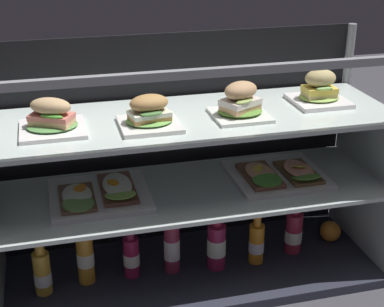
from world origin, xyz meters
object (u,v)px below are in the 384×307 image
(plated_roll_sandwich_far_right, at_px, (52,119))
(open_sandwich_tray_far_left, at_px, (100,194))
(plated_roll_sandwich_near_right_corner, at_px, (240,103))
(juice_bottle_back_right, at_px, (294,232))
(juice_bottle_tucked_behind, at_px, (216,245))
(juice_bottle_front_middle, at_px, (131,256))
(juice_bottle_back_center, at_px, (172,246))
(plated_roll_sandwich_left_of_center, at_px, (319,91))
(juice_bottle_back_left, at_px, (85,257))
(open_sandwich_tray_mid_right, at_px, (278,174))
(juice_bottle_front_fourth, at_px, (42,272))
(juice_bottle_front_left_end, at_px, (256,242))
(plated_roll_sandwich_center, at_px, (149,115))
(orange_fruit_beside_bottles, at_px, (330,231))

(plated_roll_sandwich_far_right, relative_size, open_sandwich_tray_far_left, 0.60)
(plated_roll_sandwich_near_right_corner, height_order, open_sandwich_tray_far_left, plated_roll_sandwich_near_right_corner)
(plated_roll_sandwich_far_right, bearing_deg, juice_bottle_back_right, 2.22)
(juice_bottle_tucked_behind, bearing_deg, plated_roll_sandwich_far_right, -179.61)
(plated_roll_sandwich_far_right, xyz_separation_m, plated_roll_sandwich_near_right_corner, (0.62, -0.02, 0.01))
(juice_bottle_front_middle, distance_m, juice_bottle_back_center, 0.15)
(plated_roll_sandwich_left_of_center, bearing_deg, juice_bottle_back_center, -177.82)
(plated_roll_sandwich_left_of_center, xyz_separation_m, open_sandwich_tray_far_left, (-0.80, -0.02, -0.30))
(plated_roll_sandwich_far_right, distance_m, juice_bottle_back_left, 0.55)
(open_sandwich_tray_mid_right, distance_m, juice_bottle_tucked_behind, 0.35)
(juice_bottle_tucked_behind, relative_size, juice_bottle_back_right, 1.06)
(juice_bottle_front_fourth, height_order, juice_bottle_front_middle, juice_bottle_front_fourth)
(plated_roll_sandwich_far_right, distance_m, juice_bottle_front_left_end, 0.90)
(juice_bottle_front_fourth, bearing_deg, plated_roll_sandwich_far_right, -3.89)
(open_sandwich_tray_mid_right, bearing_deg, open_sandwich_tray_far_left, 179.59)
(juice_bottle_back_center, bearing_deg, plated_roll_sandwich_left_of_center, 2.18)
(juice_bottle_back_center, distance_m, juice_bottle_back_right, 0.49)
(juice_bottle_back_right, bearing_deg, open_sandwich_tray_far_left, -179.49)
(juice_bottle_front_fourth, xyz_separation_m, juice_bottle_back_left, (0.15, 0.03, 0.02))
(plated_roll_sandwich_center, distance_m, juice_bottle_front_middle, 0.57)
(juice_bottle_back_left, distance_m, juice_bottle_front_middle, 0.17)
(plated_roll_sandwich_far_right, distance_m, juice_bottle_tucked_behind, 0.78)
(plated_roll_sandwich_left_of_center, relative_size, orange_fruit_beside_bottles, 2.30)
(plated_roll_sandwich_near_right_corner, bearing_deg, juice_bottle_front_left_end, 13.15)
(plated_roll_sandwich_far_right, relative_size, plated_roll_sandwich_center, 1.06)
(plated_roll_sandwich_near_right_corner, bearing_deg, juice_bottle_front_middle, 172.51)
(juice_bottle_back_left, height_order, juice_bottle_back_right, juice_bottle_back_left)
(juice_bottle_back_left, xyz_separation_m, juice_bottle_tucked_behind, (0.48, -0.03, -0.01))
(plated_roll_sandwich_center, xyz_separation_m, open_sandwich_tray_mid_right, (0.48, 0.06, -0.30))
(juice_bottle_front_fourth, bearing_deg, open_sandwich_tray_far_left, 5.62)
(juice_bottle_back_left, xyz_separation_m, juice_bottle_back_right, (0.81, -0.00, -0.02))
(juice_bottle_back_left, height_order, juice_bottle_front_left_end, juice_bottle_back_left)
(juice_bottle_front_fourth, distance_m, juice_bottle_front_middle, 0.32)
(open_sandwich_tray_mid_right, distance_m, juice_bottle_back_left, 0.76)
(plated_roll_sandwich_center, bearing_deg, orange_fruit_beside_bottles, 7.93)
(open_sandwich_tray_far_left, bearing_deg, juice_bottle_front_middle, 1.51)
(plated_roll_sandwich_center, xyz_separation_m, juice_bottle_front_left_end, (0.40, 0.04, -0.56))
(plated_roll_sandwich_far_right, bearing_deg, juice_bottle_back_center, 4.28)
(plated_roll_sandwich_left_of_center, bearing_deg, juice_bottle_front_fourth, -177.53)
(juice_bottle_back_left, bearing_deg, juice_bottle_back_right, -0.01)
(juice_bottle_front_fourth, xyz_separation_m, juice_bottle_back_right, (0.96, 0.03, 0.00))
(open_sandwich_tray_mid_right, bearing_deg, plated_roll_sandwich_left_of_center, 10.24)
(plated_roll_sandwich_center, relative_size, juice_bottle_tucked_behind, 0.86)
(plated_roll_sandwich_left_of_center, distance_m, juice_bottle_front_left_end, 0.61)
(juice_bottle_front_left_end, bearing_deg, plated_roll_sandwich_near_right_corner, -166.85)
(juice_bottle_front_middle, bearing_deg, plated_roll_sandwich_far_right, -172.71)
(plated_roll_sandwich_far_right, relative_size, juice_bottle_front_fourth, 0.95)
(juice_bottle_back_left, bearing_deg, open_sandwich_tray_mid_right, -0.90)
(plated_roll_sandwich_far_right, xyz_separation_m, juice_bottle_back_right, (0.88, 0.03, -0.56))
(plated_roll_sandwich_left_of_center, xyz_separation_m, juice_bottle_front_middle, (-0.71, -0.02, -0.57))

